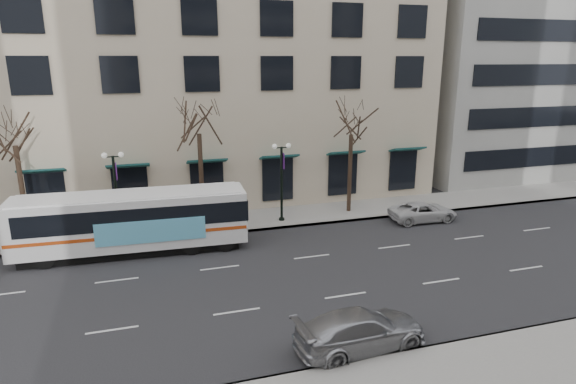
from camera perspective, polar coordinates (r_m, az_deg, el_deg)
name	(u,v)px	position (r m, az deg, el deg)	size (l,w,h in m)	color
ground	(227,288)	(23.14, -7.19, -11.18)	(160.00, 160.00, 0.00)	black
sidewalk_far	(278,217)	(32.24, -1.14, -3.03)	(80.00, 4.00, 0.15)	gray
building_hotel	(152,37)	(41.47, -15.83, 17.30)	(40.00, 20.00, 24.00)	#C6B597
tree_far_left	(13,128)	(30.24, -29.85, 6.57)	(3.60, 3.60, 8.34)	black
tree_far_mid	(198,118)	(29.60, -10.58, 8.62)	(3.60, 3.60, 8.55)	black
tree_far_right	(352,120)	(32.30, 7.56, 8.45)	(3.60, 3.60, 8.06)	black
lamp_post_left	(116,191)	(29.63, -19.68, 0.15)	(1.22, 0.45, 5.21)	black
lamp_post_right	(282,179)	(30.69, -0.75, 1.59)	(1.22, 0.45, 5.21)	black
city_bus	(134,220)	(27.60, -17.83, -3.21)	(12.47, 3.22, 3.35)	white
silver_car	(361,330)	(18.59, 8.61, -15.86)	(2.04, 5.03, 1.46)	#9D9EA4
white_pickup	(423,212)	(32.88, 15.71, -2.25)	(2.06, 4.46, 1.24)	silver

